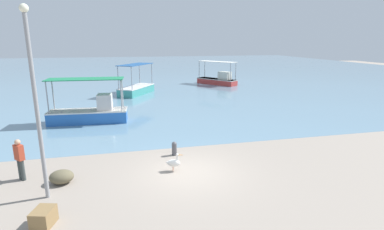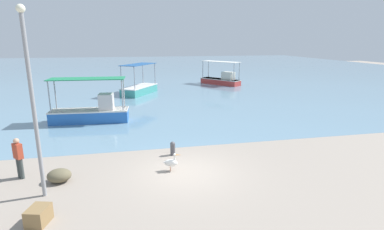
% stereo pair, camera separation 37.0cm
% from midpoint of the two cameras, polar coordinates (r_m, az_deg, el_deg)
% --- Properties ---
extents(ground, '(120.00, 120.00, 0.00)m').
position_cam_midpoint_polar(ground, '(12.90, -1.49, -10.81)').
color(ground, gray).
extents(harbor_water, '(110.00, 90.00, 0.00)m').
position_cam_midpoint_polar(harbor_water, '(59.76, -10.98, 8.58)').
color(harbor_water, '#668AA1').
rests_on(harbor_water, ground).
extents(fishing_boat_near_right, '(4.05, 5.04, 3.06)m').
position_cam_midpoint_polar(fishing_boat_near_right, '(31.56, -10.87, 5.00)').
color(fishing_boat_near_right, teal).
rests_on(fishing_boat_near_right, harbor_water).
extents(fishing_boat_far_right, '(5.22, 1.97, 2.97)m').
position_cam_midpoint_polar(fishing_boat_far_right, '(21.43, -19.27, 0.50)').
color(fishing_boat_far_right, blue).
rests_on(fishing_boat_far_right, harbor_water).
extents(fishing_boat_outer, '(4.34, 5.14, 2.86)m').
position_cam_midpoint_polar(fishing_boat_outer, '(38.06, 4.72, 6.81)').
color(fishing_boat_outer, '#BC3B37').
rests_on(fishing_boat_outer, harbor_water).
extents(pelican, '(0.79, 0.43, 0.80)m').
position_cam_midpoint_polar(pelican, '(12.88, -4.33, -9.05)').
color(pelican, '#E0997A').
rests_on(pelican, ground).
extents(lamp_post, '(0.28, 0.28, 6.51)m').
position_cam_midpoint_polar(lamp_post, '(11.13, -28.55, 3.04)').
color(lamp_post, gray).
rests_on(lamp_post, ground).
extents(mooring_bollard, '(0.25, 0.25, 0.68)m').
position_cam_midpoint_polar(mooring_bollard, '(14.57, -4.12, -6.29)').
color(mooring_bollard, '#47474C').
rests_on(mooring_bollard, ground).
extents(fisherman_standing, '(0.44, 0.44, 1.69)m').
position_cam_midpoint_polar(fisherman_standing, '(13.77, -30.64, -7.13)').
color(fisherman_standing, '#384140').
rests_on(fisherman_standing, ground).
extents(net_pile, '(0.91, 0.77, 0.53)m').
position_cam_midpoint_polar(net_pile, '(12.98, -24.35, -10.68)').
color(net_pile, brown).
rests_on(net_pile, ground).
extents(cargo_crate, '(0.72, 0.84, 0.53)m').
position_cam_midpoint_polar(cargo_crate, '(10.54, -27.37, -16.95)').
color(cargo_crate, olive).
rests_on(cargo_crate, ground).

